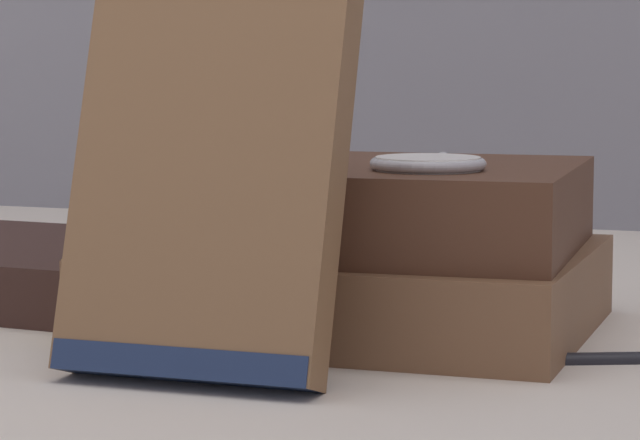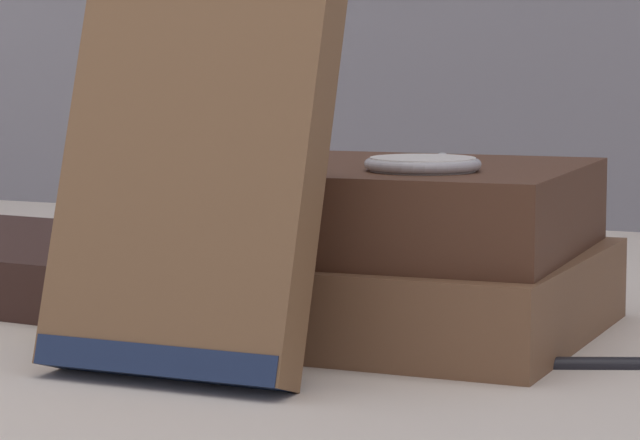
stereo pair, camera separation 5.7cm
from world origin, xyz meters
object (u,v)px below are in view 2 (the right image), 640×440
(book_flat_top, at_px, (348,205))
(reading_glasses, at_px, (304,269))
(book_flat_bottom, at_px, (346,288))
(pocket_watch, at_px, (423,164))
(book_side_left, at_px, (4,262))
(book_leaning_front, at_px, (188,191))

(book_flat_top, bearing_deg, reading_glasses, 117.92)
(book_flat_bottom, bearing_deg, reading_glasses, 120.48)
(book_flat_top, bearing_deg, pocket_watch, -33.33)
(book_side_left, height_order, reading_glasses, book_side_left)
(book_side_left, bearing_deg, pocket_watch, -8.04)
(book_flat_bottom, relative_size, book_flat_top, 1.03)
(book_flat_top, relative_size, reading_glasses, 1.74)
(book_side_left, height_order, pocket_watch, pocket_watch)
(book_side_left, bearing_deg, book_flat_top, -3.91)
(book_flat_top, bearing_deg, book_side_left, 167.83)
(book_flat_top, relative_size, pocket_watch, 3.90)
(book_flat_top, xyz_separation_m, reading_glasses, (-0.09, 0.16, -0.06))
(book_leaning_front, distance_m, reading_glasses, 0.29)
(book_leaning_front, bearing_deg, book_flat_bottom, 81.53)
(book_flat_bottom, xyz_separation_m, book_side_left, (-0.22, 0.03, -0.00))
(book_flat_bottom, relative_size, book_side_left, 0.98)
(book_flat_bottom, distance_m, reading_glasses, 0.18)
(book_flat_top, height_order, pocket_watch, pocket_watch)
(book_flat_top, height_order, book_leaning_front, book_leaning_front)
(book_side_left, bearing_deg, book_flat_bottom, -3.75)
(book_leaning_front, xyz_separation_m, pocket_watch, (0.07, 0.09, 0.01))
(book_flat_bottom, xyz_separation_m, book_leaning_front, (-0.02, -0.12, 0.06))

